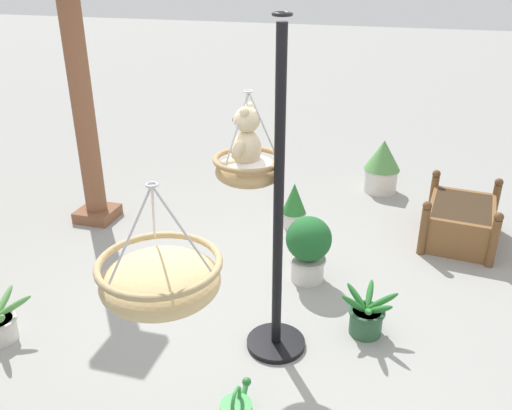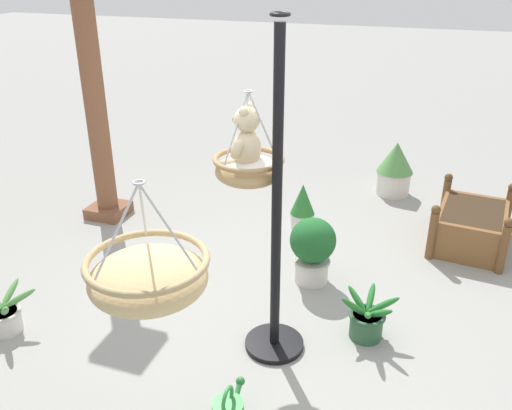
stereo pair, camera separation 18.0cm
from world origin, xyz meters
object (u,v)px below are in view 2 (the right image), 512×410
(hanging_basket_with_teddy, at_px, (249,169))
(greenhouse_pillar_left, at_px, (94,92))
(teddy_bear, at_px, (245,141))
(potted_plant_conical_shrub, at_px, (395,168))
(potted_plant_fern_front, at_px, (367,320))
(potted_plant_broad_leaf, at_px, (3,315))
(hanging_basket_left_high, at_px, (148,276))
(potted_plant_flowering_red, at_px, (302,206))
(wooden_planter_box, at_px, (471,226))
(display_pole_central, at_px, (276,262))
(potted_plant_trailing_ivy, at_px, (313,248))

(hanging_basket_with_teddy, xyz_separation_m, greenhouse_pillar_left, (1.38, 2.18, 0.06))
(teddy_bear, height_order, potted_plant_conical_shrub, teddy_bear)
(potted_plant_fern_front, bearing_deg, greenhouse_pillar_left, 68.68)
(hanging_basket_with_teddy, bearing_deg, potted_plant_fern_front, -78.16)
(potted_plant_broad_leaf, bearing_deg, potted_plant_conical_shrub, -34.80)
(hanging_basket_left_high, height_order, greenhouse_pillar_left, greenhouse_pillar_left)
(potted_plant_flowering_red, xyz_separation_m, potted_plant_broad_leaf, (-2.46, 1.74, -0.11))
(greenhouse_pillar_left, bearing_deg, wooden_planter_box, -81.12)
(hanging_basket_left_high, bearing_deg, display_pole_central, -15.45)
(teddy_bear, height_order, potted_plant_trailing_ivy, teddy_bear)
(greenhouse_pillar_left, bearing_deg, potted_plant_fern_front, -111.32)
(hanging_basket_left_high, bearing_deg, potted_plant_conical_shrub, -11.09)
(potted_plant_conical_shrub, distance_m, potted_plant_broad_leaf, 4.51)
(hanging_basket_with_teddy, xyz_separation_m, potted_plant_fern_front, (0.18, -0.88, -1.19))
(greenhouse_pillar_left, height_order, wooden_planter_box, greenhouse_pillar_left)
(hanging_basket_left_high, bearing_deg, potted_plant_fern_front, -32.73)
(hanging_basket_left_high, bearing_deg, wooden_planter_box, -27.66)
(greenhouse_pillar_left, distance_m, potted_plant_trailing_ivy, 2.76)
(greenhouse_pillar_left, relative_size, potted_plant_broad_leaf, 5.39)
(display_pole_central, xyz_separation_m, potted_plant_conical_shrub, (3.18, -0.53, -0.39))
(hanging_basket_with_teddy, bearing_deg, potted_plant_trailing_ivy, -20.30)
(teddy_bear, bearing_deg, hanging_basket_with_teddy, -90.00)
(potted_plant_broad_leaf, bearing_deg, hanging_basket_with_teddy, -69.64)
(display_pole_central, distance_m, wooden_planter_box, 2.60)
(potted_plant_flowering_red, height_order, potted_plant_trailing_ivy, potted_plant_trailing_ivy)
(greenhouse_pillar_left, distance_m, potted_plant_fern_front, 3.52)
(teddy_bear, distance_m, potted_plant_broad_leaf, 2.34)
(hanging_basket_with_teddy, xyz_separation_m, wooden_planter_box, (1.98, -1.65, -1.13))
(hanging_basket_left_high, distance_m, potted_plant_trailing_ivy, 2.31)
(teddy_bear, bearing_deg, hanging_basket_left_high, 178.11)
(potted_plant_conical_shrub, height_order, potted_plant_broad_leaf, potted_plant_conical_shrub)
(potted_plant_trailing_ivy, bearing_deg, potted_plant_fern_front, -137.03)
(potted_plant_fern_front, bearing_deg, potted_plant_conical_shrub, 2.01)
(greenhouse_pillar_left, relative_size, potted_plant_conical_shrub, 4.40)
(potted_plant_conical_shrub, bearing_deg, hanging_basket_with_teddy, 165.54)
(display_pole_central, bearing_deg, potted_plant_conical_shrub, -9.50)
(display_pole_central, height_order, teddy_bear, display_pole_central)
(hanging_basket_with_teddy, bearing_deg, potted_plant_broad_leaf, 110.36)
(display_pole_central, relative_size, greenhouse_pillar_left, 0.82)
(hanging_basket_left_high, xyz_separation_m, potted_plant_conical_shrub, (4.32, -0.85, -0.90))
(hanging_basket_left_high, height_order, wooden_planter_box, hanging_basket_left_high)
(greenhouse_pillar_left, xyz_separation_m, potted_plant_fern_front, (-1.20, -3.06, -1.25))
(potted_plant_fern_front, bearing_deg, hanging_basket_with_teddy, 101.84)
(hanging_basket_left_high, xyz_separation_m, potted_plant_broad_leaf, (0.63, 1.72, -1.10))
(wooden_planter_box, height_order, potted_plant_fern_front, wooden_planter_box)
(potted_plant_conical_shrub, bearing_deg, display_pole_central, 170.50)
(potted_plant_fern_front, relative_size, potted_plant_trailing_ivy, 0.78)
(potted_plant_fern_front, bearing_deg, wooden_planter_box, -23.11)
(hanging_basket_left_high, relative_size, greenhouse_pillar_left, 0.22)
(teddy_bear, distance_m, potted_plant_fern_front, 1.66)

